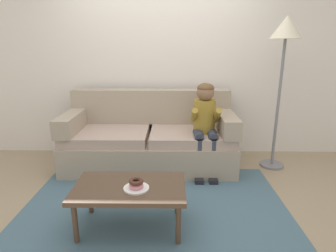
# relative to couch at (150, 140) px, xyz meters

# --- Properties ---
(ground) EXTENTS (10.00, 10.00, 0.00)m
(ground) POSITION_rel_couch_xyz_m (0.12, -0.85, -0.34)
(ground) COLOR #9E896B
(wall_back) EXTENTS (8.00, 0.10, 2.80)m
(wall_back) POSITION_rel_couch_xyz_m (0.12, 0.55, 1.06)
(wall_back) COLOR silver
(wall_back) RESTS_ON ground
(area_rug) EXTENTS (2.55, 1.89, 0.01)m
(area_rug) POSITION_rel_couch_xyz_m (0.12, -1.10, -0.34)
(area_rug) COLOR #476675
(area_rug) RESTS_ON ground
(couch) EXTENTS (2.12, 0.90, 0.96)m
(couch) POSITION_rel_couch_xyz_m (0.00, 0.00, 0.00)
(couch) COLOR tan
(couch) RESTS_ON ground
(coffee_table) EXTENTS (0.93, 0.54, 0.40)m
(coffee_table) POSITION_rel_couch_xyz_m (-0.07, -1.34, 0.01)
(coffee_table) COLOR #4C3828
(coffee_table) RESTS_ON ground
(person_child) EXTENTS (0.34, 0.58, 1.10)m
(person_child) POSITION_rel_couch_xyz_m (0.68, -0.21, 0.33)
(person_child) COLOR olive
(person_child) RESTS_ON ground
(plate) EXTENTS (0.21, 0.21, 0.01)m
(plate) POSITION_rel_couch_xyz_m (-0.00, -1.39, 0.06)
(plate) COLOR white
(plate) RESTS_ON coffee_table
(donut) EXTENTS (0.17, 0.17, 0.04)m
(donut) POSITION_rel_couch_xyz_m (-0.00, -1.39, 0.09)
(donut) COLOR pink
(donut) RESTS_ON plate
(donut_second) EXTENTS (0.17, 0.17, 0.04)m
(donut_second) POSITION_rel_couch_xyz_m (-0.00, -1.39, 0.12)
(donut_second) COLOR #422619
(donut_second) RESTS_ON donut
(toy_controller) EXTENTS (0.23, 0.09, 0.05)m
(toy_controller) POSITION_rel_couch_xyz_m (-0.55, -0.88, -0.32)
(toy_controller) COLOR gold
(toy_controller) RESTS_ON ground
(floor_lamp) EXTENTS (0.36, 0.36, 1.86)m
(floor_lamp) POSITION_rel_couch_xyz_m (1.60, -0.02, 1.22)
(floor_lamp) COLOR slate
(floor_lamp) RESTS_ON ground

